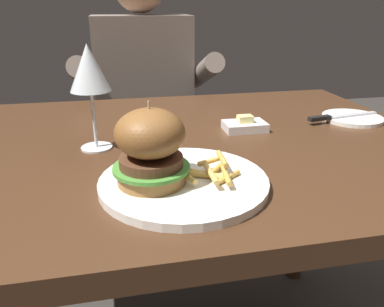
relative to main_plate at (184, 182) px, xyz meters
name	(u,v)px	position (x,y,z in m)	size (l,w,h in m)	color
dining_table	(174,180)	(0.02, 0.22, -0.10)	(1.18, 0.83, 0.74)	#472B19
main_plate	(184,182)	(0.00, 0.00, 0.00)	(0.28, 0.28, 0.01)	white
burger_sandwich	(150,147)	(-0.05, 0.00, 0.07)	(0.12, 0.12, 0.13)	#9E6B38
fries_pile	(211,171)	(0.04, -0.01, 0.02)	(0.11, 0.10, 0.03)	gold
wine_glass	(89,71)	(-0.15, 0.21, 0.15)	(0.08, 0.08, 0.21)	silver
bread_plate	(352,118)	(0.49, 0.28, 0.00)	(0.15, 0.15, 0.01)	white
table_knife	(337,117)	(0.44, 0.27, 0.01)	(0.21, 0.05, 0.01)	silver
butter_dish	(245,125)	(0.19, 0.26, 0.00)	(0.10, 0.07, 0.04)	white
diner_person	(146,125)	(0.01, 0.91, -0.18)	(0.51, 0.36, 1.18)	#282833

